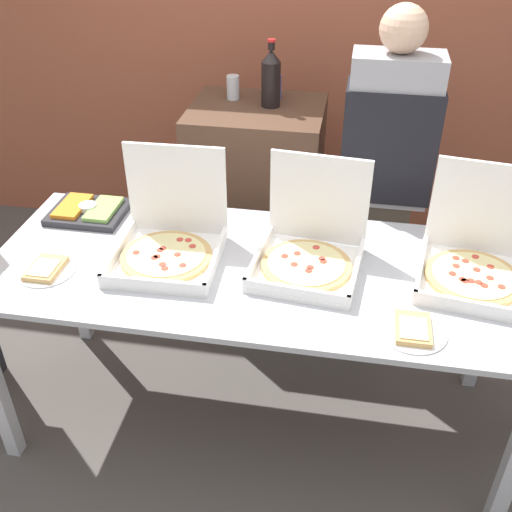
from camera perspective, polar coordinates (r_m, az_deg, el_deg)
ground_plane at (r=2.95m, az=0.00°, el=-14.81°), size 16.00×16.00×0.00m
brick_wall_behind at (r=3.72m, az=4.87°, el=21.15°), size 10.00×0.06×2.80m
buffet_table at (r=2.43m, az=0.00°, el=-2.93°), size 2.14×0.88×0.86m
pizza_box_near_left at (r=2.42m, az=-8.29°, el=1.54°), size 0.43×0.44×0.41m
pizza_box_near_right at (r=2.36m, az=5.11°, el=0.71°), size 0.44×0.46×0.40m
pizza_box_far_left at (r=2.43m, az=20.20°, el=-0.37°), size 0.47×0.48×0.41m
paper_plate_front_right at (r=2.48m, az=-19.39°, el=-1.20°), size 0.22×0.22×0.03m
paper_plate_front_left at (r=2.13m, az=14.71°, el=-6.79°), size 0.24×0.24×0.03m
veggie_tray at (r=2.81m, az=-15.66°, el=4.18°), size 0.33×0.27×0.05m
sideboard_podium at (r=3.38m, az=0.06°, el=4.80°), size 0.69×0.58×1.15m
soda_bottle at (r=3.11m, az=1.43°, el=16.61°), size 0.10×0.10×0.33m
soda_can_silver at (r=3.24m, az=-2.21°, el=15.77°), size 0.07×0.07×0.12m
soda_can_colored at (r=3.25m, az=1.83°, el=15.85°), size 0.07×0.07×0.12m
person_server_vest at (r=2.93m, az=12.17°, el=7.94°), size 0.42×0.24×1.72m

